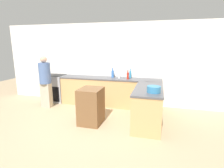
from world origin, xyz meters
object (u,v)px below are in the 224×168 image
range_oven (56,88)px  water_bottle_blue (113,74)px  vinegar_bottle_clear (119,76)px  mixing_bowl (154,89)px  hot_sauce_bottle (128,76)px  dish_soap_bottle (130,74)px  island_table (91,106)px  person_by_range (45,80)px

range_oven → water_bottle_blue: (2.08, 0.11, 0.59)m
range_oven → water_bottle_blue: bearing=3.1°
vinegar_bottle_clear → range_oven: bearing=179.3°
range_oven → mixing_bowl: size_ratio=3.09×
hot_sauce_bottle → dish_soap_bottle: dish_soap_bottle is taller
hot_sauce_bottle → range_oven: bearing=178.6°
range_oven → vinegar_bottle_clear: 2.40m
water_bottle_blue → vinegar_bottle_clear: (0.26, -0.14, -0.03)m
island_table → water_bottle_blue: bearing=83.8°
dish_soap_bottle → water_bottle_blue: bearing=-176.1°
island_table → person_by_range: (-1.85, 0.77, 0.43)m
range_oven → water_bottle_blue: 2.16m
range_oven → island_table: 2.39m
range_oven → dish_soap_bottle: size_ratio=3.10×
water_bottle_blue → hot_sauce_bottle: bearing=-18.4°
mixing_bowl → person_by_range: 3.48m
range_oven → island_table: (1.91, -1.44, -0.01)m
hot_sauce_bottle → water_bottle_blue: (-0.54, 0.18, 0.01)m
mixing_bowl → water_bottle_blue: (-1.37, 1.59, 0.05)m
mixing_bowl → hot_sauce_bottle: (-0.83, 1.42, 0.04)m
range_oven → hot_sauce_bottle: (2.61, -0.06, 0.58)m
hot_sauce_bottle → vinegar_bottle_clear: bearing=173.2°
mixing_bowl → range_oven: bearing=156.7°
person_by_range → range_oven: bearing=95.3°
hot_sauce_bottle → island_table: bearing=-117.1°
range_oven → person_by_range: bearing=-84.7°
island_table → vinegar_bottle_clear: vinegar_bottle_clear is taller
range_oven → person_by_range: person_by_range is taller
hot_sauce_bottle → water_bottle_blue: size_ratio=0.93×
range_oven → hot_sauce_bottle: hot_sauce_bottle is taller
hot_sauce_bottle → vinegar_bottle_clear: hot_sauce_bottle is taller
vinegar_bottle_clear → person_by_range: (-2.27, -0.63, -0.14)m
island_table → water_bottle_blue: water_bottle_blue is taller
hot_sauce_bottle → vinegar_bottle_clear: 0.28m
vinegar_bottle_clear → hot_sauce_bottle: bearing=-6.8°
water_bottle_blue → dish_soap_bottle: bearing=3.9°
hot_sauce_bottle → mixing_bowl: bearing=-59.6°
dish_soap_bottle → person_by_range: 2.72m
dish_soap_bottle → vinegar_bottle_clear: size_ratio=1.33×
dish_soap_bottle → range_oven: bearing=-176.7°
range_oven → vinegar_bottle_clear: vinegar_bottle_clear is taller
island_table → water_bottle_blue: size_ratio=2.98×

